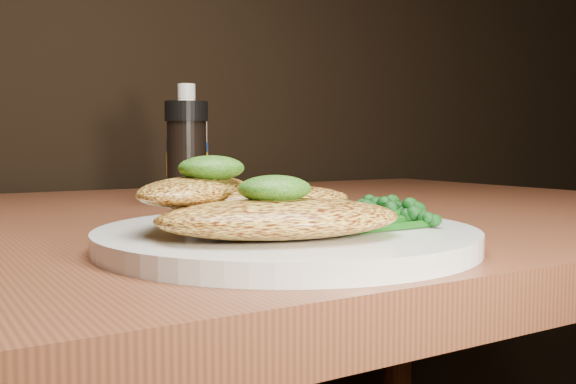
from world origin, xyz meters
TOP-DOWN VIEW (x-y plane):
  - plate at (-0.09, 0.80)m, footprint 0.28×0.28m
  - chicken_front at (-0.12, 0.76)m, footprint 0.18×0.13m
  - chicken_mid at (-0.10, 0.81)m, footprint 0.15×0.09m
  - chicken_back at (-0.14, 0.83)m, footprint 0.15×0.15m
  - pesto_front at (-0.12, 0.76)m, footprint 0.06×0.06m
  - pesto_back at (-0.14, 0.82)m, footprint 0.05×0.05m
  - broccolini_bundle at (-0.04, 0.79)m, footprint 0.16×0.15m
  - mayo_bottle at (-0.01, 1.18)m, footprint 0.07×0.07m
  - pepper_grinder at (-0.03, 1.13)m, footprint 0.06×0.06m

SIDE VIEW (x-z plane):
  - plate at x=-0.09m, z-range 0.75..0.76m
  - broccolini_bundle at x=-0.04m, z-range 0.76..0.79m
  - chicken_front at x=-0.12m, z-range 0.76..0.79m
  - chicken_mid at x=-0.10m, z-range 0.77..0.80m
  - chicken_back at x=-0.14m, z-range 0.78..0.80m
  - pesto_front at x=-0.12m, z-range 0.79..0.81m
  - pesto_back at x=-0.14m, z-range 0.80..0.82m
  - pepper_grinder at x=-0.03m, z-range 0.75..0.88m
  - mayo_bottle at x=-0.01m, z-range 0.75..0.90m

